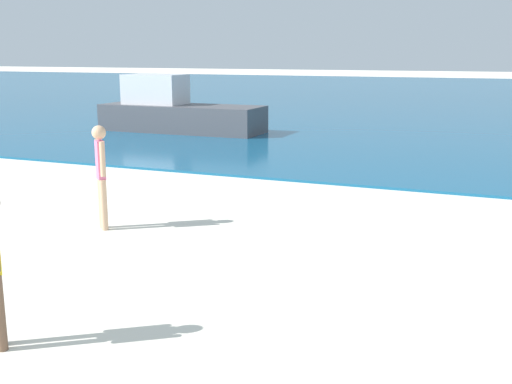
{
  "coord_description": "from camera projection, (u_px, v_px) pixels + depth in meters",
  "views": [
    {
      "loc": [
        2.92,
        -0.02,
        2.8
      ],
      "look_at": [
        -0.46,
        8.16,
        0.84
      ],
      "focal_mm": 44.23,
      "sensor_mm": 36.0,
      "label": 1
    }
  ],
  "objects": [
    {
      "name": "boat_near",
      "position": [
        176.0,
        112.0,
        22.26
      ],
      "size": [
        5.83,
        1.88,
        1.98
      ],
      "rotation": [
        0.0,
        0.0,
        -0.0
      ],
      "color": "#4C4C51",
      "rests_on": "water"
    },
    {
      "name": "water",
      "position": [
        469.0,
        96.0,
        40.41
      ],
      "size": [
        160.0,
        60.0,
        0.06
      ],
      "primitive_type": "cube",
      "color": "#14567F",
      "rests_on": "ground"
    },
    {
      "name": "person_distant",
      "position": [
        101.0,
        171.0,
        10.03
      ],
      "size": [
        0.31,
        0.28,
        1.68
      ],
      "rotation": [
        0.0,
        0.0,
        5.57
      ],
      "color": "#DDAD84",
      "rests_on": "ground"
    }
  ]
}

